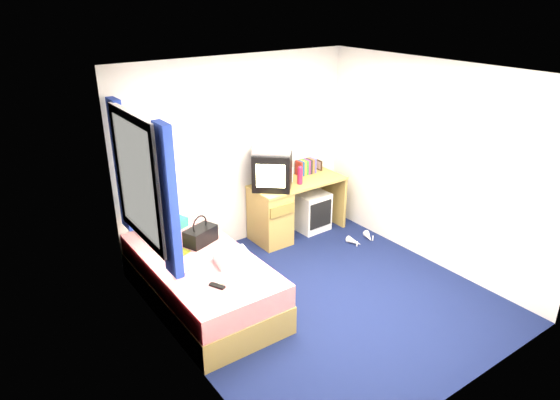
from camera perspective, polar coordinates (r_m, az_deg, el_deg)
ground at (r=5.53m, az=4.94°, el=-11.07°), size 3.40×3.40×0.00m
room_shell at (r=4.88m, az=5.51°, el=3.24°), size 3.40×3.40×3.40m
bed at (r=5.36m, az=-8.97°, el=-9.07°), size 1.01×2.00×0.54m
pillow at (r=5.87m, az=-13.15°, el=-2.85°), size 0.56×0.45×0.11m
desk at (r=6.57m, az=0.04°, el=-1.13°), size 1.30×0.55×0.75m
storage_cube at (r=6.91m, az=3.51°, el=-1.22°), size 0.44×0.44×0.53m
crt_tv at (r=6.29m, az=-0.87°, el=3.42°), size 0.64×0.64×0.47m
vcr at (r=6.21m, az=-0.88°, el=5.88°), size 0.57×0.56×0.09m
book_row at (r=6.84m, az=2.98°, el=3.81°), size 0.27×0.13×0.20m
picture_frame at (r=7.02m, az=4.50°, el=4.01°), size 0.03×0.12×0.14m
pink_water_bottle at (r=6.47m, az=2.30°, el=2.76°), size 0.08×0.08×0.22m
aerosol_can at (r=6.54m, az=1.26°, el=2.90°), size 0.07×0.07×0.19m
handbag at (r=5.47m, az=-9.07°, el=-3.98°), size 0.40×0.31×0.33m
towel at (r=5.08m, az=-5.44°, el=-6.57°), size 0.37×0.33×0.11m
magazine at (r=5.38m, az=-12.02°, el=-5.79°), size 0.30×0.34×0.01m
water_bottle at (r=4.97m, az=-10.99°, el=-7.87°), size 0.20×0.17×0.07m
colour_swatch_fan at (r=4.79m, az=-5.84°, el=-9.21°), size 0.23×0.11×0.01m
remote_control at (r=4.73m, az=-7.20°, el=-9.72°), size 0.11×0.17×0.02m
window_assembly at (r=4.89m, az=-15.61°, el=2.11°), size 0.11×1.42×1.40m
white_heels at (r=6.70m, az=9.30°, el=-4.45°), size 0.40×0.24×0.09m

